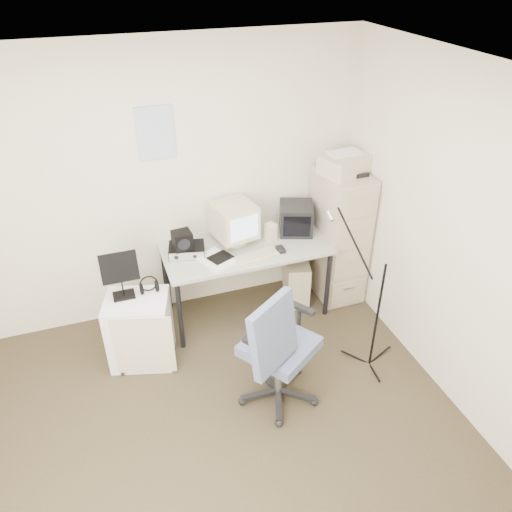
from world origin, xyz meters
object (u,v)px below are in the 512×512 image
object	(u,v)px
filing_cabinet	(338,235)
office_chair	(280,344)
desk	(246,280)
side_cart	(140,330)

from	to	relation	value
filing_cabinet	office_chair	bearing A→B (deg)	-132.90
filing_cabinet	desk	bearing A→B (deg)	-178.19
office_chair	side_cart	size ratio (longest dim) A/B	1.74
filing_cabinet	desk	world-z (taller)	filing_cabinet
side_cart	desk	bearing A→B (deg)	33.09
office_chair	side_cart	xyz separation A→B (m)	(-0.94, 0.78, -0.23)
office_chair	side_cart	distance (m)	1.25
office_chair	desk	bearing A→B (deg)	50.40
desk	office_chair	size ratio (longest dim) A/B	1.37
filing_cabinet	side_cart	bearing A→B (deg)	-169.95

